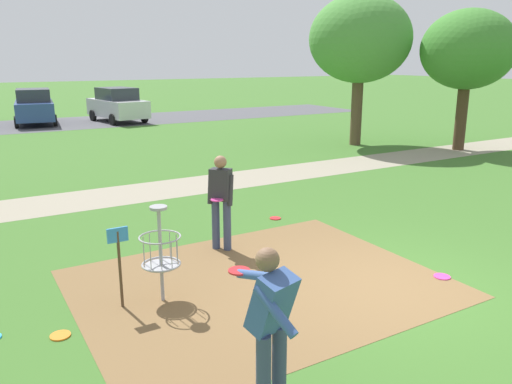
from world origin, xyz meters
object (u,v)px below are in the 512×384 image
at_px(frisbee_scattered_b, 442,277).
at_px(tree_near_left, 468,50).
at_px(player_foreground_watching, 221,197).
at_px(parked_car_center_left, 34,107).
at_px(parked_car_center_right, 117,105).
at_px(player_throwing, 271,324).
at_px(tree_mid_center, 360,40).
at_px(disc_golf_basket, 156,251).
at_px(frisbee_mid_grass, 275,218).
at_px(frisbee_far_left, 269,307).
at_px(frisbee_by_tee, 60,335).

bearing_deg(frisbee_scattered_b, tree_near_left, 37.25).
distance_m(player_foreground_watching, parked_car_center_left, 21.27).
xyz_separation_m(tree_near_left, parked_car_center_right, (-8.58, 15.37, -2.71)).
height_order(player_throwing, tree_mid_center, tree_mid_center).
bearing_deg(disc_golf_basket, frisbee_scattered_b, -20.04).
xyz_separation_m(frisbee_mid_grass, parked_car_center_left, (-1.99, 20.25, 0.91)).
bearing_deg(tree_near_left, player_foreground_watching, -159.05).
height_order(player_throwing, tree_near_left, tree_near_left).
distance_m(player_foreground_watching, frisbee_scattered_b, 3.87).
distance_m(disc_golf_basket, parked_car_center_right, 22.19).
bearing_deg(frisbee_far_left, player_throwing, -121.95).
distance_m(frisbee_by_tee, tree_mid_center, 16.43).
bearing_deg(parked_car_center_right, frisbee_scattered_b, -93.58).
relative_size(frisbee_scattered_b, tree_mid_center, 0.04).
height_order(frisbee_mid_grass, frisbee_scattered_b, same).
relative_size(player_foreground_watching, parked_car_center_right, 0.39).
bearing_deg(player_foreground_watching, frisbee_far_left, -100.85).
xyz_separation_m(frisbee_mid_grass, frisbee_scattered_b, (0.62, -3.88, 0.00)).
xyz_separation_m(frisbee_far_left, tree_mid_center, (10.31, 9.98, 4.04)).
bearing_deg(parked_car_center_right, player_throwing, -102.68).
bearing_deg(frisbee_scattered_b, player_throwing, -161.61).
bearing_deg(parked_car_center_left, frisbee_mid_grass, -84.38).
xyz_separation_m(tree_mid_center, parked_car_center_right, (-6.00, 12.48, -3.13)).
bearing_deg(frisbee_far_left, player_foreground_watching, 79.15).
height_order(frisbee_mid_grass, tree_near_left, tree_near_left).
bearing_deg(tree_near_left, disc_golf_basket, -156.58).
height_order(player_foreground_watching, tree_near_left, tree_near_left).
height_order(frisbee_mid_grass, frisbee_far_left, same).
distance_m(player_throwing, tree_mid_center, 16.78).
relative_size(frisbee_scattered_b, parked_car_center_left, 0.06).
xyz_separation_m(parked_car_center_left, parked_car_center_right, (4.05, -1.14, 0.00)).
bearing_deg(frisbee_mid_grass, frisbee_by_tee, -151.27).
bearing_deg(tree_mid_center, parked_car_center_right, 115.69).
bearing_deg(parked_car_center_right, frisbee_by_tee, -107.65).
distance_m(disc_golf_basket, frisbee_mid_grass, 4.29).
bearing_deg(frisbee_mid_grass, tree_mid_center, 39.43).
bearing_deg(player_throwing, disc_golf_basket, 91.52).
relative_size(disc_golf_basket, player_throwing, 0.81).
relative_size(frisbee_far_left, tree_mid_center, 0.04).
bearing_deg(player_throwing, tree_mid_center, 45.92).
bearing_deg(disc_golf_basket, player_throwing, -88.48).
distance_m(frisbee_mid_grass, frisbee_scattered_b, 3.93).
height_order(frisbee_by_tee, frisbee_far_left, same).
distance_m(player_foreground_watching, tree_near_left, 13.59).
distance_m(frisbee_far_left, parked_car_center_right, 22.89).
distance_m(frisbee_far_left, parked_car_center_left, 23.62).
relative_size(tree_near_left, tree_mid_center, 0.89).
distance_m(player_foreground_watching, parked_car_center_right, 20.50).
height_order(frisbee_scattered_b, tree_mid_center, tree_mid_center).
bearing_deg(player_throwing, parked_car_center_left, 86.80).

